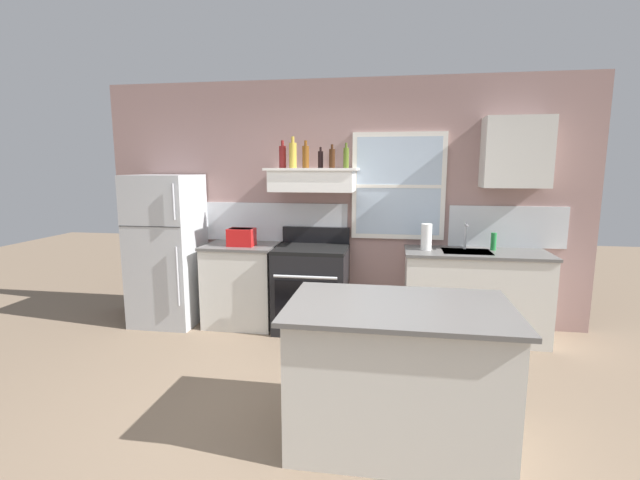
# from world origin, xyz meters

# --- Properties ---
(ground_plane) EXTENTS (16.00, 16.00, 0.00)m
(ground_plane) POSITION_xyz_m (0.00, 0.00, 0.00)
(ground_plane) COLOR #7A6651
(back_wall) EXTENTS (5.40, 0.11, 2.70)m
(back_wall) POSITION_xyz_m (0.03, 2.23, 1.35)
(back_wall) COLOR gray
(back_wall) RESTS_ON ground_plane
(refrigerator) EXTENTS (0.70, 0.72, 1.67)m
(refrigerator) POSITION_xyz_m (-1.90, 1.84, 0.84)
(refrigerator) COLOR #B7BABC
(refrigerator) RESTS_ON ground_plane
(counter_left_of_stove) EXTENTS (0.79, 0.63, 0.91)m
(counter_left_of_stove) POSITION_xyz_m (-1.05, 1.90, 0.46)
(counter_left_of_stove) COLOR silver
(counter_left_of_stove) RESTS_ON ground_plane
(toaster) EXTENTS (0.30, 0.20, 0.19)m
(toaster) POSITION_xyz_m (-1.01, 1.82, 1.01)
(toaster) COLOR red
(toaster) RESTS_ON counter_left_of_stove
(stove_range) EXTENTS (0.76, 0.69, 1.09)m
(stove_range) POSITION_xyz_m (-0.25, 1.86, 0.46)
(stove_range) COLOR black
(stove_range) RESTS_ON ground_plane
(range_hood_shelf) EXTENTS (0.96, 0.52, 0.24)m
(range_hood_shelf) POSITION_xyz_m (-0.25, 1.96, 1.62)
(range_hood_shelf) COLOR white
(bottle_red_label_wine) EXTENTS (0.07, 0.07, 0.29)m
(bottle_red_label_wine) POSITION_xyz_m (-0.58, 1.98, 1.87)
(bottle_red_label_wine) COLOR maroon
(bottle_red_label_wine) RESTS_ON range_hood_shelf
(bottle_champagne_gold_foil) EXTENTS (0.08, 0.08, 0.33)m
(bottle_champagne_gold_foil) POSITION_xyz_m (-0.46, 1.93, 1.88)
(bottle_champagne_gold_foil) COLOR #B29333
(bottle_champagne_gold_foil) RESTS_ON range_hood_shelf
(bottle_amber_wine) EXTENTS (0.07, 0.07, 0.29)m
(bottle_amber_wine) POSITION_xyz_m (-0.33, 1.96, 1.87)
(bottle_amber_wine) COLOR brown
(bottle_amber_wine) RESTS_ON range_hood_shelf
(bottle_balsamic_dark) EXTENTS (0.06, 0.06, 0.22)m
(bottle_balsamic_dark) POSITION_xyz_m (-0.18, 2.01, 1.84)
(bottle_balsamic_dark) COLOR black
(bottle_balsamic_dark) RESTS_ON range_hood_shelf
(bottle_brown_stout) EXTENTS (0.06, 0.06, 0.25)m
(bottle_brown_stout) POSITION_xyz_m (-0.05, 1.97, 1.85)
(bottle_brown_stout) COLOR #381E0F
(bottle_brown_stout) RESTS_ON range_hood_shelf
(bottle_olive_oil_square) EXTENTS (0.06, 0.06, 0.26)m
(bottle_olive_oil_square) POSITION_xyz_m (0.10, 2.00, 1.85)
(bottle_olive_oil_square) COLOR #4C601E
(bottle_olive_oil_square) RESTS_ON range_hood_shelf
(counter_right_with_sink) EXTENTS (1.43, 0.63, 0.91)m
(counter_right_with_sink) POSITION_xyz_m (1.45, 1.90, 0.46)
(counter_right_with_sink) COLOR silver
(counter_right_with_sink) RESTS_ON ground_plane
(sink_faucet) EXTENTS (0.03, 0.17, 0.28)m
(sink_faucet) POSITION_xyz_m (1.35, 2.00, 1.08)
(sink_faucet) COLOR silver
(sink_faucet) RESTS_ON counter_right_with_sink
(paper_towel_roll) EXTENTS (0.11, 0.11, 0.27)m
(paper_towel_roll) POSITION_xyz_m (0.95, 1.90, 1.04)
(paper_towel_roll) COLOR white
(paper_towel_roll) RESTS_ON counter_right_with_sink
(dish_soap_bottle) EXTENTS (0.06, 0.06, 0.18)m
(dish_soap_bottle) POSITION_xyz_m (1.63, 2.00, 1.00)
(dish_soap_bottle) COLOR #268C3F
(dish_soap_bottle) RESTS_ON counter_right_with_sink
(kitchen_island) EXTENTS (1.40, 0.90, 0.91)m
(kitchen_island) POSITION_xyz_m (0.65, -0.03, 0.46)
(kitchen_island) COLOR silver
(kitchen_island) RESTS_ON ground_plane
(upper_cabinet_right) EXTENTS (0.64, 0.32, 0.70)m
(upper_cabinet_right) POSITION_xyz_m (1.80, 2.04, 1.90)
(upper_cabinet_right) COLOR silver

